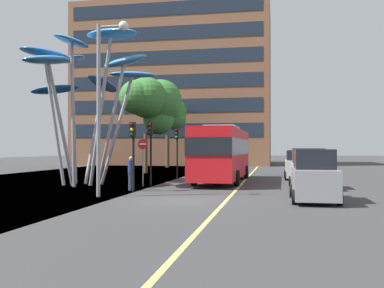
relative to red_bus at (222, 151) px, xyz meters
The scene contains 16 objects.
ground 10.88m from the red_bus, 96.88° to the right, with size 120.00×240.00×0.10m.
red_bus is the anchor object (origin of this frame).
leaf_sculpture 10.16m from the red_bus, 151.75° to the right, with size 8.32×9.63×9.29m.
traffic_light_kerb_near 8.20m from the red_bus, 117.76° to the right, with size 0.28×0.42×3.59m.
traffic_light_kerb_far 5.37m from the red_bus, 137.27° to the right, with size 0.28×0.42×3.81m.
traffic_light_island_mid 4.68m from the red_bus, 143.12° to the left, with size 0.28×0.42×3.71m.
car_parked_near 11.09m from the red_bus, 62.89° to the right, with size 1.91×4.27×2.19m.
car_parked_mid 6.48m from the red_bus, 35.35° to the right, with size 2.01×4.03×2.23m.
car_parked_far 6.33m from the red_bus, 35.67° to the left, with size 1.95×4.10×2.05m.
car_side_street 10.71m from the red_bus, 59.99° to the left, with size 2.08×4.07×2.08m.
street_lamp 11.21m from the red_bus, 113.37° to the right, with size 1.52×0.44×8.06m.
tree_pavement_near 13.10m from the red_bus, 127.88° to the left, with size 5.17×5.66×8.63m.
tree_pavement_far 23.52m from the red_bus, 111.63° to the left, with size 4.00×4.14×8.15m.
pedestrian 7.89m from the red_bus, 121.67° to the right, with size 0.34×0.34×1.80m.
no_entry_sign 5.87m from the red_bus, 136.26° to the right, with size 0.60×0.12×2.78m.
backdrop_building 35.42m from the red_bus, 107.66° to the left, with size 26.44×14.29×21.78m.
Camera 1 is at (4.00, -18.60, 2.24)m, focal length 41.51 mm.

